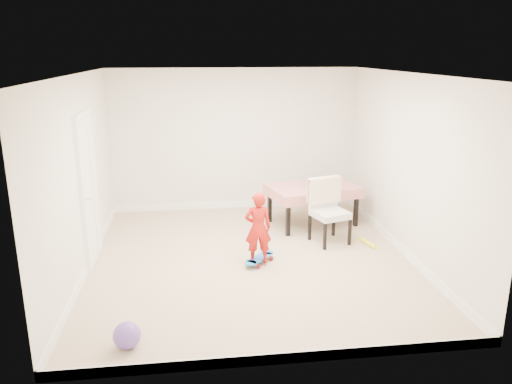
{
  "coord_description": "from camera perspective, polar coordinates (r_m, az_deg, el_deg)",
  "views": [
    {
      "loc": [
        -0.77,
        -6.57,
        2.89
      ],
      "look_at": [
        0.1,
        0.2,
        0.95
      ],
      "focal_mm": 35.0,
      "sensor_mm": 36.0,
      "label": 1
    }
  ],
  "objects": [
    {
      "name": "ground",
      "position": [
        7.22,
        -0.59,
        -7.74
      ],
      "size": [
        5.0,
        5.0,
        0.0
      ],
      "primitive_type": "plane",
      "color": "tan",
      "rests_on": "ground"
    },
    {
      "name": "baseboard_left",
      "position": [
        7.3,
        -18.5,
        -7.81
      ],
      "size": [
        0.02,
        5.0,
        0.12
      ],
      "primitive_type": "cube",
      "color": "white",
      "rests_on": "ground"
    },
    {
      "name": "foam_toy",
      "position": [
        7.92,
        12.65,
        -5.71
      ],
      "size": [
        0.15,
        0.4,
        0.06
      ],
      "primitive_type": "cylinder",
      "rotation": [
        1.57,
        0.0,
        0.23
      ],
      "color": "#FFF91A",
      "rests_on": "ground"
    },
    {
      "name": "wall_back",
      "position": [
        9.22,
        -2.43,
        5.92
      ],
      "size": [
        4.5,
        0.04,
        2.6
      ],
      "primitive_type": "cube",
      "color": "silver",
      "rests_on": "ground"
    },
    {
      "name": "dining_table",
      "position": [
        8.6,
        6.46,
        -1.48
      ],
      "size": [
        1.64,
        1.26,
        0.68
      ],
      "primitive_type": null,
      "rotation": [
        0.0,
        0.0,
        0.26
      ],
      "color": "#AD090E",
      "rests_on": "ground"
    },
    {
      "name": "dining_chair",
      "position": [
        7.75,
        8.47,
        -2.25
      ],
      "size": [
        0.71,
        0.76,
        1.0
      ],
      "primitive_type": null,
      "rotation": [
        0.0,
        0.0,
        0.3
      ],
      "color": "white",
      "rests_on": "ground"
    },
    {
      "name": "door",
      "position": [
        7.26,
        -18.6,
        0.15
      ],
      "size": [
        0.11,
        0.94,
        2.11
      ],
      "primitive_type": "cube",
      "color": "white",
      "rests_on": "ground"
    },
    {
      "name": "balloon",
      "position": [
        5.35,
        -14.54,
        -15.59
      ],
      "size": [
        0.28,
        0.28,
        0.28
      ],
      "primitive_type": "sphere",
      "color": "#6747AC",
      "rests_on": "ground"
    },
    {
      "name": "child",
      "position": [
        6.87,
        0.23,
        -4.42
      ],
      "size": [
        0.37,
        0.24,
        1.02
      ],
      "primitive_type": "imported",
      "rotation": [
        0.0,
        0.0,
        3.14
      ],
      "color": "red",
      "rests_on": "ground"
    },
    {
      "name": "baseboard_back",
      "position": [
        9.52,
        -2.35,
        -1.44
      ],
      "size": [
        4.5,
        0.02,
        0.12
      ],
      "primitive_type": "cube",
      "color": "white",
      "rests_on": "ground"
    },
    {
      "name": "wall_left",
      "position": [
        6.91,
        -19.31,
        1.67
      ],
      "size": [
        0.04,
        5.0,
        2.6
      ],
      "primitive_type": "cube",
      "color": "silver",
      "rests_on": "ground"
    },
    {
      "name": "baseboard_right",
      "position": [
        7.76,
        16.17,
        -6.19
      ],
      "size": [
        0.02,
        5.0,
        0.12
      ],
      "primitive_type": "cube",
      "color": "white",
      "rests_on": "ground"
    },
    {
      "name": "skateboard",
      "position": [
        7.09,
        0.4,
        -7.79
      ],
      "size": [
        0.56,
        0.6,
        0.09
      ],
      "primitive_type": null,
      "rotation": [
        0.0,
        0.0,
        0.85
      ],
      "color": "blue",
      "rests_on": "ground"
    },
    {
      "name": "baseboard_front",
      "position": [
        5.02,
        2.92,
        -18.44
      ],
      "size": [
        4.5,
        0.02,
        0.12
      ],
      "primitive_type": "cube",
      "color": "white",
      "rests_on": "ground"
    },
    {
      "name": "ceiling",
      "position": [
        6.62,
        -0.66,
        13.19
      ],
      "size": [
        4.5,
        5.0,
        0.04
      ],
      "primitive_type": "cube",
      "color": "white",
      "rests_on": "wall_back"
    },
    {
      "name": "wall_right",
      "position": [
        7.39,
        16.83,
        2.76
      ],
      "size": [
        0.04,
        5.0,
        2.6
      ],
      "primitive_type": "cube",
      "color": "silver",
      "rests_on": "ground"
    },
    {
      "name": "wall_front",
      "position": [
        4.45,
        3.12,
        -5.06
      ],
      "size": [
        4.5,
        0.04,
        2.6
      ],
      "primitive_type": "cube",
      "color": "silver",
      "rests_on": "ground"
    }
  ]
}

